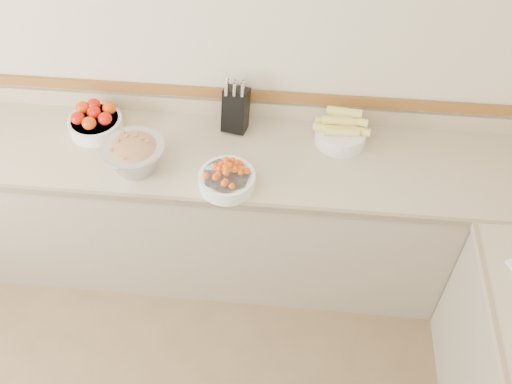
# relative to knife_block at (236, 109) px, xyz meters

# --- Properties ---
(back_wall) EXTENTS (4.00, 0.00, 4.00)m
(back_wall) POSITION_rel_knife_block_xyz_m (-0.19, 0.10, 0.28)
(back_wall) COLOR beige
(back_wall) RESTS_ON ground_plane
(counter_back) EXTENTS (4.00, 0.65, 1.08)m
(counter_back) POSITION_rel_knife_block_xyz_m (-0.19, -0.22, -0.57)
(counter_back) COLOR #C2AF8D
(counter_back) RESTS_ON ground_plane
(knife_block) EXTENTS (0.15, 0.17, 0.31)m
(knife_block) POSITION_rel_knife_block_xyz_m (0.00, 0.00, 0.00)
(knife_block) COLOR black
(knife_block) RESTS_ON counter_back
(tomato_bowl) EXTENTS (0.28, 0.28, 0.14)m
(tomato_bowl) POSITION_rel_knife_block_xyz_m (-0.74, -0.10, -0.06)
(tomato_bowl) COLOR white
(tomato_bowl) RESTS_ON counter_back
(cherry_tomato_bowl) EXTENTS (0.28, 0.28, 0.15)m
(cherry_tomato_bowl) POSITION_rel_knife_block_xyz_m (0.01, -0.43, -0.07)
(cherry_tomato_bowl) COLOR white
(cherry_tomato_bowl) RESTS_ON counter_back
(corn_bowl) EXTENTS (0.30, 0.27, 0.20)m
(corn_bowl) POSITION_rel_knife_block_xyz_m (0.55, -0.06, -0.06)
(corn_bowl) COLOR white
(corn_bowl) RESTS_ON counter_back
(rhubarb_bowl) EXTENTS (0.31, 0.31, 0.18)m
(rhubarb_bowl) POSITION_rel_knife_block_xyz_m (-0.46, -0.35, -0.03)
(rhubarb_bowl) COLOR #B2B2BA
(rhubarb_bowl) RESTS_ON counter_back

